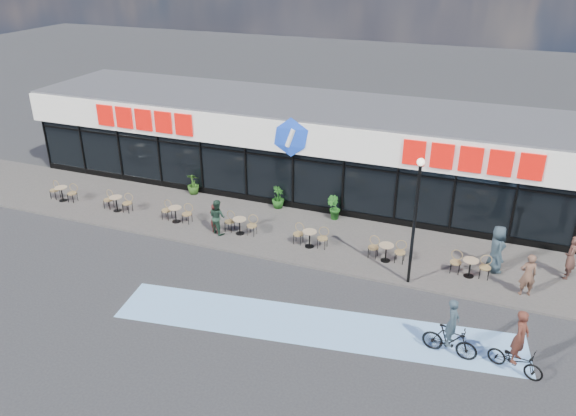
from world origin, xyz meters
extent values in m
plane|color=#28282B|center=(0.00, 0.00, 0.00)|extent=(120.00, 120.00, 0.00)
cube|color=#4E4945|center=(0.00, 4.50, 0.05)|extent=(44.00, 5.00, 0.10)
cube|color=#7FB5F1|center=(4.00, -1.50, 0.01)|extent=(14.17, 4.13, 0.01)
cube|color=black|center=(0.00, 10.00, 1.50)|extent=(30.00, 6.00, 3.00)
cube|color=white|center=(0.00, 9.85, 3.75)|extent=(30.60, 6.30, 1.50)
cube|color=#47474C|center=(0.00, 10.00, 4.55)|extent=(30.60, 6.30, 0.10)
cube|color=navy|center=(0.00, 6.96, 3.05)|extent=(30.60, 0.08, 0.18)
cube|color=black|center=(0.00, 6.97, 2.65)|extent=(30.00, 0.06, 0.08)
cube|color=black|center=(0.00, 6.98, 0.20)|extent=(30.00, 0.10, 0.40)
cube|color=red|center=(-8.00, 6.70, 3.80)|extent=(5.63, 0.18, 1.10)
cube|color=red|center=(8.00, 6.70, 3.80)|extent=(5.63, 0.18, 1.10)
ellipsoid|color=blue|center=(0.00, 6.70, 3.80)|extent=(1.90, 0.24, 1.90)
cylinder|color=black|center=(-15.00, 6.97, 1.50)|extent=(0.10, 0.10, 3.00)
cylinder|color=black|center=(-12.50, 6.97, 1.50)|extent=(0.10, 0.10, 3.00)
cylinder|color=black|center=(-10.00, 6.97, 1.50)|extent=(0.10, 0.10, 3.00)
cylinder|color=black|center=(-7.50, 6.97, 1.50)|extent=(0.10, 0.10, 3.00)
cylinder|color=black|center=(-5.00, 6.97, 1.50)|extent=(0.10, 0.10, 3.00)
cylinder|color=black|center=(-2.50, 6.97, 1.50)|extent=(0.10, 0.10, 3.00)
cylinder|color=black|center=(0.00, 6.97, 1.50)|extent=(0.10, 0.10, 3.00)
cylinder|color=black|center=(2.50, 6.97, 1.50)|extent=(0.10, 0.10, 3.00)
cylinder|color=black|center=(5.00, 6.97, 1.50)|extent=(0.10, 0.10, 3.00)
cylinder|color=black|center=(7.50, 6.97, 1.50)|extent=(0.10, 0.10, 3.00)
cylinder|color=black|center=(10.00, 6.97, 1.50)|extent=(0.10, 0.10, 3.00)
cylinder|color=black|center=(6.51, 2.30, 2.51)|extent=(0.12, 0.12, 4.82)
sphere|color=#FFF2CC|center=(6.51, 2.30, 5.02)|extent=(0.28, 0.28, 0.28)
cylinder|color=tan|center=(-11.15, 3.55, 0.82)|extent=(0.60, 0.60, 0.04)
cylinder|color=black|center=(-11.15, 3.55, 0.47)|extent=(0.06, 0.06, 0.70)
cylinder|color=black|center=(-11.15, 3.55, 0.11)|extent=(0.40, 0.40, 0.02)
cylinder|color=tan|center=(-7.85, 3.55, 0.82)|extent=(0.60, 0.60, 0.04)
cylinder|color=black|center=(-7.85, 3.55, 0.47)|extent=(0.06, 0.06, 0.70)
cylinder|color=black|center=(-7.85, 3.55, 0.11)|extent=(0.40, 0.40, 0.02)
cylinder|color=tan|center=(-4.55, 3.55, 0.82)|extent=(0.60, 0.60, 0.04)
cylinder|color=black|center=(-4.55, 3.55, 0.47)|extent=(0.06, 0.06, 0.70)
cylinder|color=black|center=(-4.55, 3.55, 0.11)|extent=(0.40, 0.40, 0.02)
cylinder|color=tan|center=(-1.25, 3.55, 0.82)|extent=(0.60, 0.60, 0.04)
cylinder|color=black|center=(-1.25, 3.55, 0.47)|extent=(0.06, 0.06, 0.70)
cylinder|color=black|center=(-1.25, 3.55, 0.11)|extent=(0.40, 0.40, 0.02)
cylinder|color=tan|center=(2.06, 3.55, 0.82)|extent=(0.60, 0.60, 0.04)
cylinder|color=black|center=(2.06, 3.55, 0.47)|extent=(0.06, 0.06, 0.70)
cylinder|color=black|center=(2.06, 3.55, 0.11)|extent=(0.40, 0.40, 0.02)
cylinder|color=tan|center=(5.36, 3.55, 0.82)|extent=(0.60, 0.60, 0.04)
cylinder|color=black|center=(5.36, 3.55, 0.47)|extent=(0.06, 0.06, 0.70)
cylinder|color=black|center=(5.36, 3.55, 0.11)|extent=(0.40, 0.40, 0.02)
cylinder|color=tan|center=(8.66, 3.55, 0.82)|extent=(0.60, 0.60, 0.04)
cylinder|color=black|center=(8.66, 3.55, 0.47)|extent=(0.06, 0.06, 0.70)
cylinder|color=black|center=(8.66, 3.55, 0.11)|extent=(0.40, 0.40, 0.02)
imported|color=#254A15|center=(-5.41, 6.71, 0.65)|extent=(0.71, 0.71, 1.10)
imported|color=#184313|center=(-0.67, 6.71, 0.65)|extent=(0.67, 0.67, 1.09)
imported|color=#194C15|center=(2.23, 6.51, 0.67)|extent=(0.70, 0.60, 1.13)
imported|color=#491D1A|center=(-2.31, 3.25, 0.82)|extent=(0.57, 0.42, 1.44)
imported|color=#1C3225|center=(-2.20, 3.27, 0.91)|extent=(0.97, 0.88, 1.61)
imported|color=#4F3128|center=(12.22, 4.83, 1.00)|extent=(0.54, 0.72, 1.80)
imported|color=#27353D|center=(9.53, 4.34, 1.08)|extent=(0.92, 1.12, 1.96)
imported|color=brown|center=(10.69, 2.98, 0.95)|extent=(0.72, 0.59, 1.70)
imported|color=black|center=(8.45, -1.35, 0.53)|extent=(1.82, 0.74, 1.06)
imported|color=#2C3B44|center=(8.45, -1.35, 1.26)|extent=(0.46, 0.64, 1.61)
imported|color=black|center=(10.41, -1.45, 0.45)|extent=(1.80, 1.12, 0.89)
imported|color=#51271C|center=(10.41, -1.45, 1.33)|extent=(0.61, 0.75, 1.76)
camera|label=1|loc=(8.79, -16.47, 11.92)|focal=35.00mm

